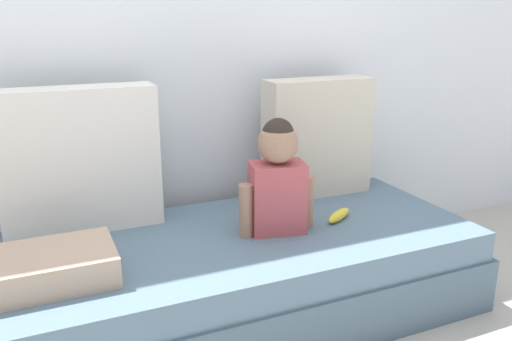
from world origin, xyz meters
TOP-DOWN VIEW (x-y plane):
  - ground_plane at (0.00, 0.00)m, footprint 12.00×12.00m
  - couch at (0.00, 0.00)m, footprint 1.92×0.82m
  - throw_pillow_left at (-0.53, 0.31)m, footprint 0.60×0.16m
  - throw_pillow_right at (0.53, 0.31)m, footprint 0.51×0.16m
  - toddler at (0.16, -0.03)m, footprint 0.32×0.18m
  - banana at (0.44, -0.03)m, footprint 0.17×0.13m
  - folded_blanket at (-0.68, -0.10)m, footprint 0.40×0.28m

SIDE VIEW (x-z plane):
  - ground_plane at x=0.00m, z-range 0.00..0.00m
  - couch at x=0.00m, z-range 0.00..0.35m
  - banana at x=0.44m, z-range 0.35..0.39m
  - folded_blanket at x=-0.68m, z-range 0.35..0.45m
  - toddler at x=0.16m, z-range 0.34..0.79m
  - throw_pillow_right at x=0.53m, z-range 0.35..0.89m
  - throw_pillow_left at x=-0.53m, z-range 0.35..0.91m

